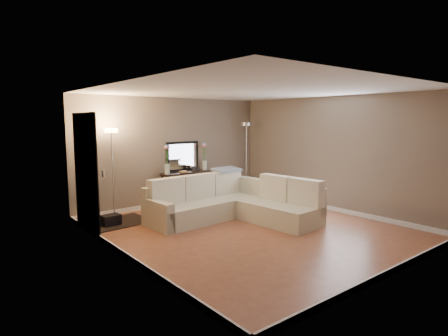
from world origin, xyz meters
TOP-DOWN VIEW (x-y plane):
  - floor at (0.00, 0.00)m, footprint 5.00×5.50m
  - ceiling at (0.00, 0.00)m, footprint 5.00×5.50m
  - wall_back at (0.00, 2.76)m, footprint 5.00×0.02m
  - wall_front at (0.00, -2.76)m, footprint 5.00×0.02m
  - wall_left at (-2.51, 0.00)m, footprint 0.02×5.50m
  - wall_right at (2.51, 0.00)m, footprint 0.02×5.50m
  - baseboard_back at (0.00, 2.73)m, footprint 5.00×0.03m
  - baseboard_front at (0.00, -2.73)m, footprint 5.00×0.03m
  - baseboard_left at (-2.48, 0.00)m, footprint 0.03×5.50m
  - baseboard_right at (2.48, 0.00)m, footprint 0.03×5.50m
  - doorway at (-2.48, 1.70)m, footprint 0.02×1.20m
  - switch_plate at (-2.48, 0.85)m, footprint 0.02×0.08m
  - sectional_sofa at (0.20, 0.80)m, footprint 2.78×2.56m
  - throw_blanket at (0.61, 1.48)m, footprint 0.70×0.46m
  - console_table at (0.16, 2.57)m, footprint 1.33×0.41m
  - leaning_mirror at (0.23, 2.74)m, footprint 0.93×0.09m
  - table_decor at (0.24, 2.53)m, footprint 0.56×0.13m
  - flower_vase_left at (-0.32, 2.55)m, footprint 0.15×0.13m
  - flower_vase_right at (0.80, 2.60)m, footprint 0.15×0.13m
  - floor_lamp_lit at (-1.70, 2.40)m, footprint 0.29×0.29m
  - floor_lamp_unlit at (2.01, 2.37)m, footprint 0.33×0.33m
  - charcoal_rug at (-1.77, 2.03)m, footprint 1.30×1.02m
  - black_bag at (-1.97, 1.91)m, footprint 0.37×0.27m

SIDE VIEW (x-z plane):
  - floor at x=0.00m, z-range -0.01..0.00m
  - charcoal_rug at x=-1.77m, z-range 0.00..0.02m
  - baseboard_back at x=0.00m, z-range 0.00..0.10m
  - baseboard_front at x=0.00m, z-range 0.00..0.10m
  - baseboard_left at x=-2.48m, z-range 0.00..0.10m
  - baseboard_right at x=2.48m, z-range 0.00..0.10m
  - black_bag at x=-1.97m, z-range -0.01..0.22m
  - sectional_sofa at x=0.20m, z-range -0.12..0.80m
  - console_table at x=0.16m, z-range 0.05..0.86m
  - table_decor at x=0.24m, z-range 0.77..0.91m
  - throw_blanket at x=0.61m, z-range 0.91..0.99m
  - doorway at x=-2.48m, z-range 0.00..2.20m
  - flower_vase_left at x=-0.32m, z-range 0.75..1.45m
  - flower_vase_right at x=0.80m, z-range 0.75..1.45m
  - leaning_mirror at x=0.23m, z-range 0.82..1.55m
  - switch_plate at x=-2.48m, z-range 1.14..1.26m
  - wall_back at x=0.00m, z-range 0.00..2.60m
  - wall_front at x=0.00m, z-range 0.00..2.60m
  - wall_left at x=-2.51m, z-range 0.00..2.60m
  - wall_right at x=2.51m, z-range 0.00..2.60m
  - floor_lamp_lit at x=-1.70m, z-range 0.39..2.29m
  - floor_lamp_unlit at x=2.01m, z-range 0.41..2.42m
  - ceiling at x=0.00m, z-range 2.60..2.61m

